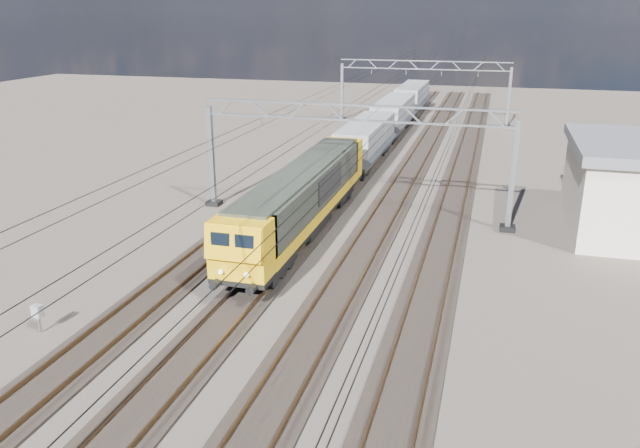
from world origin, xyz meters
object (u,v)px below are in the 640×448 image
(catenary_gantry_far, at_px, (423,89))
(hopper_wagon_mid, at_px, (394,114))
(catenary_gantry_mid, at_px, (353,157))
(hopper_wagon_third, at_px, (412,97))
(locomotive, at_px, (303,196))
(hopper_wagon_lead, at_px, (366,140))
(trackside_cabinet, at_px, (38,312))

(catenary_gantry_far, relative_size, hopper_wagon_mid, 1.53)
(catenary_gantry_mid, xyz_separation_m, hopper_wagon_mid, (-2.00, 28.04, -1.67))
(hopper_wagon_mid, height_order, hopper_wagon_third, same)
(locomotive, xyz_separation_m, hopper_wagon_lead, (-0.00, 17.70, -0.09))
(hopper_wagon_third, bearing_deg, hopper_wagon_mid, -90.00)
(catenary_gantry_mid, height_order, hopper_wagon_third, catenary_gantry_mid)
(catenary_gantry_mid, bearing_deg, hopper_wagon_lead, 98.23)
(catenary_gantry_far, bearing_deg, catenary_gantry_mid, -90.00)
(catenary_gantry_far, xyz_separation_m, hopper_wagon_third, (-2.00, 6.24, -1.67))
(locomotive, relative_size, trackside_cabinet, 17.00)
(catenary_gantry_far, relative_size, hopper_wagon_third, 1.53)
(catenary_gantry_mid, relative_size, locomotive, 0.94)
(hopper_wagon_lead, distance_m, trackside_cabinet, 32.67)
(catenary_gantry_far, height_order, hopper_wagon_lead, catenary_gantry_far)
(locomotive, bearing_deg, hopper_wagon_mid, 90.00)
(hopper_wagon_mid, bearing_deg, locomotive, -90.00)
(hopper_wagon_lead, height_order, trackside_cabinet, hopper_wagon_lead)
(catenary_gantry_mid, height_order, trackside_cabinet, catenary_gantry_mid)
(hopper_wagon_lead, xyz_separation_m, hopper_wagon_third, (0.00, 28.40, 0.00))
(hopper_wagon_lead, height_order, hopper_wagon_third, same)
(locomotive, distance_m, hopper_wagon_lead, 17.70)
(catenary_gantry_mid, height_order, hopper_wagon_lead, catenary_gantry_mid)
(trackside_cabinet, bearing_deg, hopper_wagon_third, 90.96)
(catenary_gantry_mid, bearing_deg, catenary_gantry_far, 90.00)
(hopper_wagon_lead, relative_size, hopper_wagon_mid, 1.00)
(catenary_gantry_mid, relative_size, trackside_cabinet, 16.03)
(locomotive, height_order, trackside_cabinet, locomotive)
(hopper_wagon_lead, xyz_separation_m, trackside_cabinet, (-6.81, -31.92, -1.29))
(hopper_wagon_lead, bearing_deg, trackside_cabinet, -102.04)
(catenary_gantry_far, relative_size, trackside_cabinet, 16.03)
(hopper_wagon_lead, xyz_separation_m, hopper_wagon_mid, (0.00, 14.20, 0.00))
(locomotive, distance_m, trackside_cabinet, 15.83)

